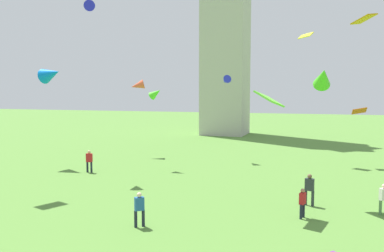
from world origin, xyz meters
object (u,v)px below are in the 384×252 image
(kite_flying_2, at_px, (306,36))
(kite_flying_7, at_px, (51,74))
(person_3, at_px, (302,201))
(kite_flying_10, at_px, (226,81))
(person_5, at_px, (139,207))
(kite_flying_8, at_px, (269,99))
(person_1, at_px, (309,188))
(kite_flying_5, at_px, (90,7))
(person_4, at_px, (384,197))
(person_0, at_px, (89,160))
(kite_flying_4, at_px, (364,19))
(kite_flying_0, at_px, (137,86))
(kite_flying_9, at_px, (359,111))
(kite_flying_3, at_px, (156,93))
(kite_flying_11, at_px, (323,77))

(kite_flying_2, relative_size, kite_flying_7, 0.61)
(person_3, distance_m, kite_flying_10, 19.32)
(person_5, bearing_deg, kite_flying_2, 31.90)
(person_3, height_order, kite_flying_8, kite_flying_8)
(person_1, distance_m, kite_flying_5, 21.07)
(person_4, height_order, kite_flying_2, kite_flying_2)
(person_5, distance_m, kite_flying_10, 21.14)
(person_0, height_order, kite_flying_5, kite_flying_5)
(person_4, bearing_deg, kite_flying_4, -114.39)
(kite_flying_0, xyz_separation_m, kite_flying_9, (21.31, 0.49, -2.35))
(person_4, relative_size, kite_flying_9, 1.35)
(kite_flying_3, bearing_deg, kite_flying_10, -28.45)
(kite_flying_7, bearing_deg, person_0, -100.33)
(kite_flying_10, bearing_deg, person_0, 16.17)
(kite_flying_10, distance_m, kite_flying_11, 15.64)
(kite_flying_7, height_order, kite_flying_9, kite_flying_7)
(person_5, distance_m, kite_flying_0, 22.99)
(kite_flying_10, bearing_deg, person_3, 84.71)
(kite_flying_4, distance_m, kite_flying_5, 19.94)
(person_5, xyz_separation_m, kite_flying_8, (5.50, 4.46, 5.15))
(person_3, xyz_separation_m, kite_flying_11, (0.83, 3.32, 6.45))
(kite_flying_8, bearing_deg, kite_flying_10, 38.96)
(person_3, relative_size, kite_flying_3, 1.17)
(person_1, bearing_deg, person_4, 8.63)
(person_0, xyz_separation_m, kite_flying_5, (0.43, -0.07, 12.14))
(person_0, height_order, kite_flying_11, kite_flying_11)
(kite_flying_7, bearing_deg, person_1, -95.05)
(kite_flying_9, distance_m, kite_flying_11, 13.63)
(kite_flying_5, relative_size, kite_flying_10, 1.02)
(person_3, bearing_deg, kite_flying_8, -89.84)
(kite_flying_0, bearing_deg, kite_flying_2, 73.18)
(kite_flying_7, xyz_separation_m, kite_flying_9, (25.75, 8.31, -3.24))
(person_1, xyz_separation_m, kite_flying_5, (-16.80, 3.82, 12.13))
(kite_flying_2, xyz_separation_m, kite_flying_4, (4.03, -9.92, -0.54))
(kite_flying_3, bearing_deg, kite_flying_11, -107.90)
(kite_flying_3, xyz_separation_m, kite_flying_11, (13.51, -6.74, 0.89))
(person_3, relative_size, kite_flying_9, 1.27)
(person_4, height_order, kite_flying_9, kite_flying_9)
(kite_flying_2, height_order, kite_flying_8, kite_flying_2)
(person_5, height_order, kite_flying_11, kite_flying_11)
(person_0, distance_m, kite_flying_10, 14.85)
(person_3, bearing_deg, person_0, -91.86)
(person_4, relative_size, kite_flying_2, 1.15)
(kite_flying_10, bearing_deg, kite_flying_7, -1.12)
(person_5, relative_size, kite_flying_8, 0.82)
(person_3, bearing_deg, kite_flying_9, -174.94)
(kite_flying_7, xyz_separation_m, kite_flying_10, (13.75, 8.14, -0.47))
(kite_flying_3, relative_size, kite_flying_11, 0.75)
(person_1, xyz_separation_m, kite_flying_2, (-1.04, 15.20, 10.77))
(kite_flying_3, bearing_deg, person_4, -107.16)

